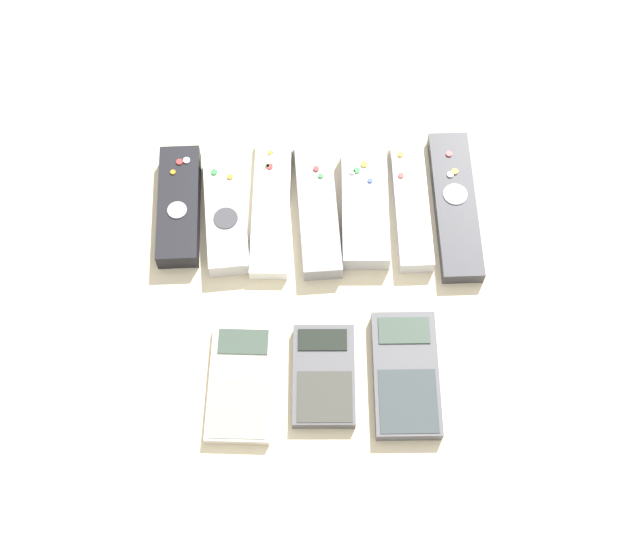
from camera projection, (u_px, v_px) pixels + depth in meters
The scene contains 11 objects.
ground_plane at pixel (321, 302), 1.08m from camera, with size 3.00×3.00×0.00m, color beige.
remote_0 at pixel (179, 206), 1.12m from camera, with size 0.05×0.16×0.03m.
remote_1 at pixel (226, 213), 1.12m from camera, with size 0.06×0.17×0.03m.
remote_2 at pixel (271, 205), 1.13m from camera, with size 0.06×0.20×0.02m.
remote_3 at pixel (316, 207), 1.12m from camera, with size 0.06×0.20×0.03m.
remote_4 at pixel (365, 206), 1.12m from camera, with size 0.06×0.17×0.03m.
remote_5 at pixel (411, 204), 1.13m from camera, with size 0.04×0.18×0.02m.
remote_6 at pixel (455, 205), 1.13m from camera, with size 0.05×0.21×0.02m.
calculator_0 at pixel (241, 383), 1.03m from camera, with size 0.08×0.15×0.01m.
calculator_1 at pixel (323, 376), 1.03m from camera, with size 0.08×0.12×0.02m.
calculator_2 at pixel (406, 374), 1.03m from camera, with size 0.08×0.15×0.02m.
Camera 1 is at (-0.02, -0.45, 0.98)m, focal length 50.00 mm.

